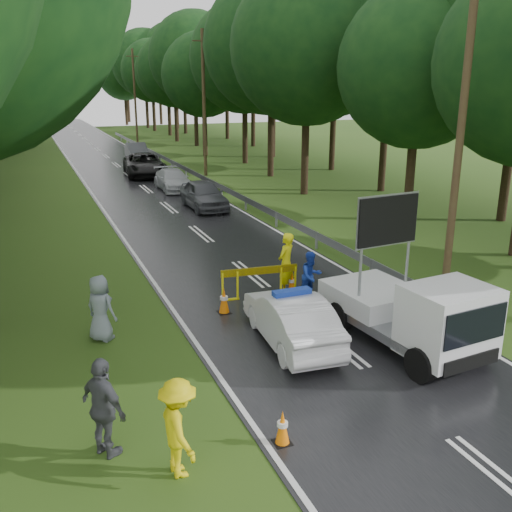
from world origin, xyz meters
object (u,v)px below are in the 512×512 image
police_sedan (291,319)px  work_truck (413,312)px  civilian (311,276)px  queue_car_first (204,195)px  queue_car_second (173,180)px  queue_car_third (145,165)px  queue_car_fourth (137,152)px  barrier (260,275)px  officer (286,263)px

police_sedan → work_truck: size_ratio=0.86×
civilian → queue_car_first: civilian is taller
queue_car_second → queue_car_third: queue_car_third is taller
queue_car_second → queue_car_third: size_ratio=0.76×
queue_car_fourth → police_sedan: bearing=-92.1°
police_sedan → queue_car_second: 22.84m
police_sedan → queue_car_third: (2.10, 28.97, 0.14)m
barrier → queue_car_third: queue_car_third is taller
barrier → queue_car_first: queue_car_first is taller
queue_car_first → queue_car_fourth: bearing=88.8°
queue_car_fourth → queue_car_first: bearing=-88.4°
work_truck → civilian: bearing=95.6°
queue_car_first → queue_car_second: queue_car_first is taller
work_truck → queue_car_third: bearing=86.0°
work_truck → queue_car_first: work_truck is taller
work_truck → queue_car_second: (-0.04, 24.16, -0.38)m
work_truck → barrier: size_ratio=1.99×
queue_car_first → queue_car_third: (-0.69, 12.28, 0.06)m
queue_car_second → queue_car_fourth: 14.99m
work_truck → queue_car_first: bearing=84.5°
police_sedan → queue_car_fourth: queue_car_fourth is taller
queue_car_third → queue_car_fourth: size_ratio=1.28×
queue_car_first → barrier: bearing=-99.8°
civilian → officer: bearing=108.2°
queue_car_second → civilian: bearing=-91.6°
police_sedan → queue_car_third: queue_car_third is taller
civilian → queue_car_fourth: size_ratio=0.34×
police_sedan → queue_car_fourth: 37.80m
civilian → queue_car_fourth: (1.29, 35.09, -0.03)m
civilian → barrier: bearing=142.2°
queue_car_second → queue_car_third: (-0.52, 6.28, 0.17)m
barrier → civilian: civilian is taller
police_sedan → work_truck: bearing=155.7°
officer → civilian: size_ratio=1.27×
queue_car_second → queue_car_fourth: queue_car_fourth is taller
barrier → queue_car_third: 25.69m
queue_car_first → queue_car_fourth: queue_car_first is taller
police_sedan → work_truck: (2.66, -1.47, 0.34)m
work_truck → queue_car_second: size_ratio=1.10×
barrier → queue_car_fourth: queue_car_fourth is taller
work_truck → queue_car_second: bearing=85.0°
queue_car_second → police_sedan: bearing=-96.1°
officer → queue_car_fourth: size_ratio=0.44×
officer → police_sedan: bearing=30.9°
civilian → queue_car_second: 20.13m
work_truck → officer: size_ratio=2.45×
queue_car_first → queue_car_fourth: (0.41, 20.97, -0.00)m
officer → civilian: (0.45, -0.86, -0.21)m
queue_car_first → officer: bearing=-95.9°
work_truck → queue_car_second: 24.16m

